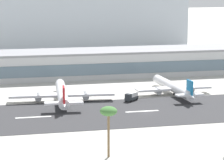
{
  "coord_description": "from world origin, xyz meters",
  "views": [
    {
      "loc": [
        -49.4,
        -170.01,
        45.05
      ],
      "look_at": [
        -5.01,
        33.22,
        5.53
      ],
      "focal_mm": 83.22,
      "sensor_mm": 36.0,
      "label": 1
    }
  ],
  "objects": [
    {
      "name": "terminal_building",
      "position": [
        -3.7,
        74.06,
        6.31
      ],
      "size": [
        200.57,
        24.43,
        12.61
      ],
      "color": "#B7BABC",
      "rests_on": "ground_plane"
    },
    {
      "name": "airliner_red_tail_gate_0",
      "position": [
        -26.91,
        22.07,
        2.92
      ],
      "size": [
        40.22,
        44.03,
        9.19
      ],
      "rotation": [
        0.0,
        0.0,
        1.49
      ],
      "color": "white",
      "rests_on": "ground_plane"
    },
    {
      "name": "runway_centreline_dash_3",
      "position": [
        -39.18,
        1.22,
        0.09
      ],
      "size": [
        12.0,
        1.2,
        0.01
      ],
      "primitive_type": "cube",
      "color": "white",
      "rests_on": "runway_strip"
    },
    {
      "name": "distant_hotel_block",
      "position": [
        4.72,
        178.83,
        17.96
      ],
      "size": [
        140.12,
        38.63,
        35.92
      ],
      "primitive_type": "cube",
      "color": "#A8B2BC",
      "rests_on": "ground_plane"
    },
    {
      "name": "airliner_blue_tail_gate_1",
      "position": [
        18.94,
        25.12,
        2.82
      ],
      "size": [
        31.55,
        42.34,
        8.83
      ],
      "rotation": [
        0.0,
        0.0,
        1.62
      ],
      "color": "silver",
      "rests_on": "ground_plane"
    },
    {
      "name": "palm_tree_2",
      "position": [
        -22.69,
        -43.52,
        11.8
      ],
      "size": [
        4.47,
        4.47,
        13.56
      ],
      "color": "brown",
      "rests_on": "ground_plane"
    },
    {
      "name": "ground_plane",
      "position": [
        0.0,
        0.0,
        0.0
      ],
      "size": [
        1400.0,
        1400.0,
        0.0
      ],
      "primitive_type": "plane",
      "color": "#B2AFA8"
    },
    {
      "name": "runway_centreline_dash_4",
      "position": [
        -1.13,
        1.22,
        0.09
      ],
      "size": [
        12.0,
        1.2,
        0.01
      ],
      "primitive_type": "cube",
      "color": "white",
      "rests_on": "runway_strip"
    },
    {
      "name": "service_box_truck_0",
      "position": [
        -0.74,
        17.91,
        1.79
      ],
      "size": [
        6.07,
        5.79,
        3.25
      ],
      "rotation": [
        0.0,
        0.0,
        3.87
      ],
      "color": "#2D3338",
      "rests_on": "ground_plane"
    },
    {
      "name": "runway_strip",
      "position": [
        0.0,
        1.22,
        0.04
      ],
      "size": [
        800.0,
        39.94,
        0.08
      ],
      "primitive_type": "cube",
      "color": "#2D2D30",
      "rests_on": "ground_plane"
    }
  ]
}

